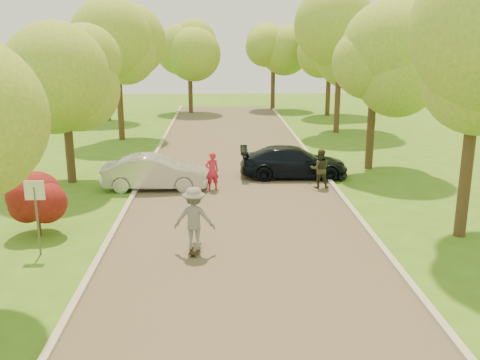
{
  "coord_description": "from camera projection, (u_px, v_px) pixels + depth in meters",
  "views": [
    {
      "loc": [
        -0.67,
        -10.41,
        5.96
      ],
      "look_at": [
        0.02,
        7.16,
        1.3
      ],
      "focal_mm": 40.0,
      "sensor_mm": 36.0,
      "label": 1
    }
  ],
  "objects": [
    {
      "name": "street_sign",
      "position": [
        36.0,
        202.0,
        14.85
      ],
      "size": [
        0.55,
        0.06,
        2.17
      ],
      "color": "#59595E",
      "rests_on": "ground"
    },
    {
      "name": "longboard",
      "position": [
        195.0,
        249.0,
        15.37
      ],
      "size": [
        0.35,
        0.96,
        0.11
      ],
      "rotation": [
        0.0,
        0.0,
        3.04
      ],
      "color": "black",
      "rests_on": "ground"
    },
    {
      "name": "dark_sedan",
      "position": [
        294.0,
        162.0,
        23.58
      ],
      "size": [
        4.79,
        2.08,
        1.37
      ],
      "primitive_type": "imported",
      "rotation": [
        0.0,
        0.0,
        1.54
      ],
      "color": "black",
      "rests_on": "ground"
    },
    {
      "name": "red_shrub",
      "position": [
        37.0,
        202.0,
        16.4
      ],
      "size": [
        1.7,
        1.7,
        1.95
      ],
      "color": "#382619",
      "rests_on": "ground"
    },
    {
      "name": "skateboarder",
      "position": [
        194.0,
        218.0,
        15.13
      ],
      "size": [
        1.24,
        0.8,
        1.83
      ],
      "primitive_type": "imported",
      "rotation": [
        0.0,
        0.0,
        3.04
      ],
      "color": "slate",
      "rests_on": "longboard"
    },
    {
      "name": "person_striped",
      "position": [
        212.0,
        171.0,
        21.56
      ],
      "size": [
        0.67,
        0.55,
        1.56
      ],
      "primitive_type": "imported",
      "rotation": [
        0.0,
        0.0,
        3.5
      ],
      "color": "red",
      "rests_on": "ground"
    },
    {
      "name": "tree_l_midb",
      "position": [
        68.0,
        73.0,
        21.77
      ],
      "size": [
        4.3,
        4.2,
        6.62
      ],
      "color": "#382619",
      "rests_on": "ground"
    },
    {
      "name": "road",
      "position": [
        238.0,
        209.0,
        19.34
      ],
      "size": [
        8.0,
        60.0,
        0.01
      ],
      "primitive_type": "cube",
      "color": "#4C4438",
      "rests_on": "ground"
    },
    {
      "name": "tree_bg_a",
      "position": [
        107.0,
        48.0,
        38.89
      ],
      "size": [
        5.12,
        5.0,
        7.72
      ],
      "color": "#382619",
      "rests_on": "ground"
    },
    {
      "name": "curb_right",
      "position": [
        349.0,
        206.0,
        19.48
      ],
      "size": [
        0.18,
        60.0,
        0.12
      ],
      "primitive_type": "cube",
      "color": "#B2AD9E",
      "rests_on": "ground"
    },
    {
      "name": "tree_r_far",
      "position": [
        344.0,
        41.0,
        33.57
      ],
      "size": [
        5.33,
        5.2,
        8.34
      ],
      "color": "#382619",
      "rests_on": "ground"
    },
    {
      "name": "tree_bg_b",
      "position": [
        333.0,
        44.0,
        41.41
      ],
      "size": [
        5.12,
        5.0,
        7.95
      ],
      "color": "#382619",
      "rests_on": "ground"
    },
    {
      "name": "tree_bg_c",
      "position": [
        192.0,
        51.0,
        43.06
      ],
      "size": [
        4.92,
        4.8,
        7.33
      ],
      "color": "#382619",
      "rests_on": "ground"
    },
    {
      "name": "silver_sedan",
      "position": [
        155.0,
        172.0,
        21.71
      ],
      "size": [
        4.24,
        1.49,
        1.39
      ],
      "primitive_type": "imported",
      "rotation": [
        0.0,
        0.0,
        1.57
      ],
      "color": "#AEADB2",
      "rests_on": "ground"
    },
    {
      "name": "tree_bg_d",
      "position": [
        276.0,
        47.0,
        45.18
      ],
      "size": [
        5.12,
        5.0,
        7.72
      ],
      "color": "#382619",
      "rests_on": "ground"
    },
    {
      "name": "tree_r_midb",
      "position": [
        379.0,
        63.0,
        24.13
      ],
      "size": [
        4.51,
        4.4,
        7.01
      ],
      "color": "#382619",
      "rests_on": "ground"
    },
    {
      "name": "curb_left",
      "position": [
        126.0,
        208.0,
        19.17
      ],
      "size": [
        0.18,
        60.0,
        0.12
      ],
      "primitive_type": "cube",
      "color": "#B2AD9E",
      "rests_on": "ground"
    },
    {
      "name": "person_olive",
      "position": [
        320.0,
        169.0,
        21.82
      ],
      "size": [
        0.84,
        0.68,
        1.62
      ],
      "primitive_type": "imported",
      "rotation": [
        0.0,
        0.0,
        3.06
      ],
      "color": "#2A2D1B",
      "rests_on": "ground"
    },
    {
      "name": "tree_l_far",
      "position": [
        121.0,
        47.0,
        31.22
      ],
      "size": [
        4.92,
        4.8,
        7.79
      ],
      "color": "#382619",
      "rests_on": "ground"
    },
    {
      "name": "ground",
      "position": [
        252.0,
        322.0,
        11.61
      ],
      "size": [
        100.0,
        100.0,
        0.0
      ],
      "primitive_type": "plane",
      "color": "#436A19",
      "rests_on": "ground"
    }
  ]
}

